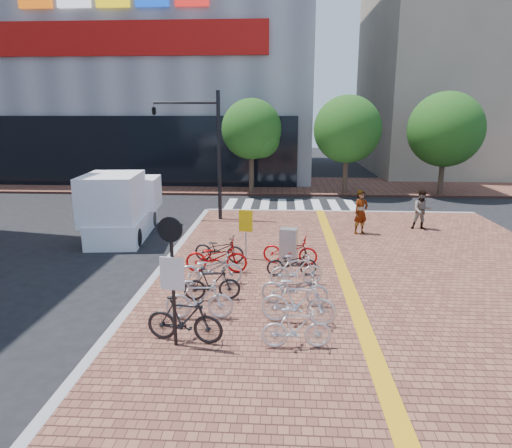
# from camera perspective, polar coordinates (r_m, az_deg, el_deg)

# --- Properties ---
(ground) EXTENTS (120.00, 120.00, 0.00)m
(ground) POSITION_cam_1_polar(r_m,az_deg,el_deg) (12.85, 3.07, -10.01)
(ground) COLOR black
(ground) RESTS_ON ground
(sidewalk) EXTENTS (14.00, 34.00, 0.15)m
(sidewalk) POSITION_cam_1_polar(r_m,az_deg,el_deg) (8.98, 23.96, -22.12)
(sidewalk) COLOR brown
(sidewalk) RESTS_ON ground
(tactile_strip) EXTENTS (0.40, 34.00, 0.01)m
(tactile_strip) POSITION_cam_1_polar(r_m,az_deg,el_deg) (8.65, 17.30, -22.34)
(tactile_strip) COLOR orange
(tactile_strip) RESTS_ON sidewalk
(kerb_west) EXTENTS (0.25, 34.00, 0.15)m
(kerb_west) POSITION_cam_1_polar(r_m,az_deg,el_deg) (9.37, -24.28, -20.50)
(kerb_west) COLOR gray
(kerb_west) RESTS_ON ground
(kerb_north) EXTENTS (14.00, 0.25, 0.15)m
(kerb_north) POSITION_cam_1_polar(r_m,az_deg,el_deg) (24.49, 10.30, 1.46)
(kerb_north) COLOR gray
(kerb_north) RESTS_ON ground
(far_sidewalk) EXTENTS (70.00, 8.00, 0.15)m
(far_sidewalk) POSITION_cam_1_polar(r_m,az_deg,el_deg) (33.17, 3.32, 4.82)
(far_sidewalk) COLOR brown
(far_sidewalk) RESTS_ON ground
(department_store) EXTENTS (36.00, 24.27, 28.00)m
(department_store) POSITION_cam_1_polar(r_m,az_deg,el_deg) (47.39, -18.01, 23.76)
(department_store) COLOR gray
(department_store) RESTS_ON ground
(building_beige) EXTENTS (20.00, 18.00, 18.00)m
(building_beige) POSITION_cam_1_polar(r_m,az_deg,el_deg) (47.48, 26.86, 16.90)
(building_beige) COLOR gray
(building_beige) RESTS_ON ground
(crosswalk) EXTENTS (7.50, 4.00, 0.01)m
(crosswalk) POSITION_cam_1_polar(r_m,az_deg,el_deg) (26.29, 4.37, 2.32)
(crosswalk) COLOR silver
(crosswalk) RESTS_ON ground
(street_trees) EXTENTS (16.20, 4.60, 6.35)m
(street_trees) POSITION_cam_1_polar(r_m,az_deg,el_deg) (29.68, 13.38, 11.25)
(street_trees) COLOR #38281E
(street_trees) RESTS_ON far_sidewalk
(bike_0) EXTENTS (1.83, 0.76, 1.07)m
(bike_0) POSITION_cam_1_polar(r_m,az_deg,el_deg) (10.50, -8.93, -11.72)
(bike_0) COLOR black
(bike_0) RESTS_ON sidewalk
(bike_1) EXTENTS (1.73, 0.61, 1.02)m
(bike_1) POSITION_cam_1_polar(r_m,az_deg,el_deg) (11.54, -7.08, -9.37)
(bike_1) COLOR silver
(bike_1) RESTS_ON sidewalk
(bike_2) EXTENTS (1.60, 0.64, 0.94)m
(bike_2) POSITION_cam_1_polar(r_m,az_deg,el_deg) (12.64, -5.52, -7.45)
(bike_2) COLOR black
(bike_2) RESTS_ON sidewalk
(bike_3) EXTENTS (2.01, 1.04, 1.01)m
(bike_3) POSITION_cam_1_polar(r_m,az_deg,el_deg) (13.70, -5.74, -5.60)
(bike_3) COLOR #B5B5BA
(bike_3) RESTS_ON sidewalk
(bike_4) EXTENTS (2.01, 0.76, 1.04)m
(bike_4) POSITION_cam_1_polar(r_m,az_deg,el_deg) (14.74, -4.97, -4.11)
(bike_4) COLOR #B30C0C
(bike_4) RESTS_ON sidewalk
(bike_5) EXTENTS (1.83, 0.89, 0.92)m
(bike_5) POSITION_cam_1_polar(r_m,az_deg,el_deg) (15.81, -4.62, -3.10)
(bike_5) COLOR black
(bike_5) RESTS_ON sidewalk
(bike_6) EXTENTS (1.58, 0.54, 0.93)m
(bike_6) POSITION_cam_1_polar(r_m,az_deg,el_deg) (10.19, 5.08, -12.86)
(bike_6) COLOR silver
(bike_6) RESTS_ON sidewalk
(bike_7) EXTENTS (1.90, 0.79, 1.11)m
(bike_7) POSITION_cam_1_polar(r_m,az_deg,el_deg) (11.24, 5.30, -9.75)
(bike_7) COLOR silver
(bike_7) RESTS_ON sidewalk
(bike_8) EXTENTS (1.88, 0.85, 0.95)m
(bike_8) POSITION_cam_1_polar(r_m,az_deg,el_deg) (12.32, 4.87, -7.97)
(bike_8) COLOR #A6A6AA
(bike_8) RESTS_ON sidewalk
(bike_9) EXTENTS (1.64, 0.74, 0.95)m
(bike_9) POSITION_cam_1_polar(r_m,az_deg,el_deg) (13.64, 5.06, -5.78)
(bike_9) COLOR silver
(bike_9) RESTS_ON sidewalk
(bike_10) EXTENTS (1.64, 0.72, 0.83)m
(bike_10) POSITION_cam_1_polar(r_m,az_deg,el_deg) (14.47, 4.49, -4.87)
(bike_10) COLOR black
(bike_10) RESTS_ON sidewalk
(bike_11) EXTENTS (1.96, 0.98, 0.98)m
(bike_11) POSITION_cam_1_polar(r_m,az_deg,el_deg) (15.54, 4.28, -3.28)
(bike_11) COLOR red
(bike_11) RESTS_ON sidewalk
(pedestrian_a) EXTENTS (0.81, 0.73, 1.87)m
(pedestrian_a) POSITION_cam_1_polar(r_m,az_deg,el_deg) (19.81, 12.97, 1.45)
(pedestrian_a) COLOR gray
(pedestrian_a) RESTS_ON sidewalk
(pedestrian_b) EXTENTS (0.92, 0.76, 1.73)m
(pedestrian_b) POSITION_cam_1_polar(r_m,az_deg,el_deg) (21.36, 20.03, 1.65)
(pedestrian_b) COLOR #4F5365
(pedestrian_b) RESTS_ON sidewalk
(utility_box) EXTENTS (0.64, 0.52, 1.24)m
(utility_box) POSITION_cam_1_polar(r_m,az_deg,el_deg) (15.51, 4.09, -2.80)
(utility_box) COLOR #ABACB0
(utility_box) RESTS_ON sidewalk
(yellow_sign) EXTENTS (0.48, 0.12, 1.76)m
(yellow_sign) POSITION_cam_1_polar(r_m,az_deg,el_deg) (15.86, -1.29, -0.15)
(yellow_sign) COLOR #B7B7BC
(yellow_sign) RESTS_ON sidewalk
(notice_sign) EXTENTS (0.54, 0.16, 2.93)m
(notice_sign) POSITION_cam_1_polar(r_m,az_deg,el_deg) (9.86, -10.45, -5.23)
(notice_sign) COLOR black
(notice_sign) RESTS_ON sidewalk
(traffic_light_pole) EXTENTS (3.24, 1.25, 6.04)m
(traffic_light_pole) POSITION_cam_1_polar(r_m,az_deg,el_deg) (22.01, -8.36, 11.34)
(traffic_light_pole) COLOR black
(traffic_light_pole) RESTS_ON sidewalk
(box_truck) EXTENTS (2.56, 5.00, 2.78)m
(box_truck) POSITION_cam_1_polar(r_m,az_deg,el_deg) (20.16, -16.39, 2.09)
(box_truck) COLOR white
(box_truck) RESTS_ON ground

